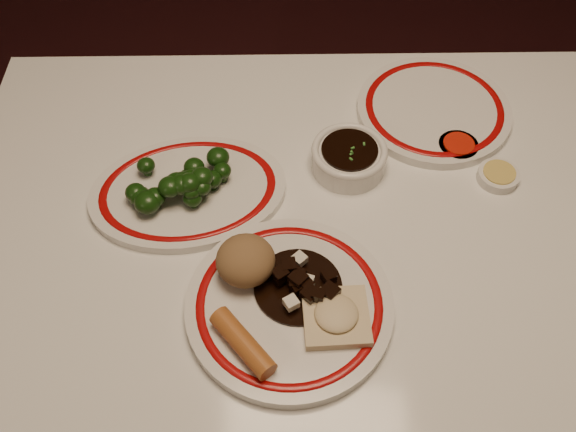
{
  "coord_description": "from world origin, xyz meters",
  "views": [
    {
      "loc": [
        -0.1,
        -0.51,
        1.51
      ],
      "look_at": [
        -0.1,
        0.04,
        0.8
      ],
      "focal_mm": 40.0,
      "sensor_mm": 36.0,
      "label": 1
    }
  ],
  "objects_px": {
    "dining_table": "(350,290)",
    "main_plate": "(289,305)",
    "broccoli_plate": "(188,191)",
    "fried_wonton": "(336,316)",
    "soy_bowl": "(349,158)",
    "stirfry_heap": "(301,284)",
    "broccoli_pile": "(181,184)",
    "spring_roll": "(243,343)",
    "rice_mound": "(246,260)"
  },
  "relations": [
    {
      "from": "rice_mound",
      "to": "broccoli_pile",
      "type": "relative_size",
      "value": 0.52
    },
    {
      "from": "main_plate",
      "to": "soy_bowl",
      "type": "relative_size",
      "value": 2.47
    },
    {
      "from": "stirfry_heap",
      "to": "soy_bowl",
      "type": "height_order",
      "value": "stirfry_heap"
    },
    {
      "from": "dining_table",
      "to": "stirfry_heap",
      "type": "xyz_separation_m",
      "value": [
        -0.08,
        -0.06,
        0.12
      ]
    },
    {
      "from": "spring_roll",
      "to": "broccoli_plate",
      "type": "height_order",
      "value": "spring_roll"
    },
    {
      "from": "spring_roll",
      "to": "fried_wonton",
      "type": "xyz_separation_m",
      "value": [
        0.12,
        0.04,
        -0.0
      ]
    },
    {
      "from": "spring_roll",
      "to": "broccoli_pile",
      "type": "relative_size",
      "value": 0.67
    },
    {
      "from": "broccoli_plate",
      "to": "soy_bowl",
      "type": "xyz_separation_m",
      "value": [
        0.25,
        0.05,
        0.01
      ]
    },
    {
      "from": "rice_mound",
      "to": "broccoli_pile",
      "type": "distance_m",
      "value": 0.17
    },
    {
      "from": "spring_roll",
      "to": "fried_wonton",
      "type": "height_order",
      "value": "spring_roll"
    },
    {
      "from": "fried_wonton",
      "to": "broccoli_pile",
      "type": "distance_m",
      "value": 0.31
    },
    {
      "from": "fried_wonton",
      "to": "spring_roll",
      "type": "bearing_deg",
      "value": -162.36
    },
    {
      "from": "soy_bowl",
      "to": "broccoli_pile",
      "type": "bearing_deg",
      "value": -165.64
    },
    {
      "from": "stirfry_heap",
      "to": "soy_bowl",
      "type": "bearing_deg",
      "value": 70.67
    },
    {
      "from": "dining_table",
      "to": "stirfry_heap",
      "type": "height_order",
      "value": "stirfry_heap"
    },
    {
      "from": "dining_table",
      "to": "main_plate",
      "type": "bearing_deg",
      "value": -138.79
    },
    {
      "from": "spring_roll",
      "to": "broccoli_plate",
      "type": "relative_size",
      "value": 0.31
    },
    {
      "from": "fried_wonton",
      "to": "broccoli_plate",
      "type": "bearing_deg",
      "value": 132.93
    },
    {
      "from": "fried_wonton",
      "to": "soy_bowl",
      "type": "distance_m",
      "value": 0.28
    },
    {
      "from": "main_plate",
      "to": "fried_wonton",
      "type": "relative_size",
      "value": 3.23
    },
    {
      "from": "main_plate",
      "to": "dining_table",
      "type": "bearing_deg",
      "value": 41.21
    },
    {
      "from": "stirfry_heap",
      "to": "broccoli_plate",
      "type": "distance_m",
      "value": 0.24
    },
    {
      "from": "rice_mound",
      "to": "broccoli_pile",
      "type": "height_order",
      "value": "rice_mound"
    },
    {
      "from": "stirfry_heap",
      "to": "broccoli_pile",
      "type": "bearing_deg",
      "value": 136.09
    },
    {
      "from": "dining_table",
      "to": "broccoli_plate",
      "type": "xyz_separation_m",
      "value": [
        -0.25,
        0.12,
        0.1
      ]
    },
    {
      "from": "spring_roll",
      "to": "stirfry_heap",
      "type": "xyz_separation_m",
      "value": [
        0.07,
        0.09,
        -0.0
      ]
    },
    {
      "from": "fried_wonton",
      "to": "stirfry_heap",
      "type": "bearing_deg",
      "value": 132.34
    },
    {
      "from": "broccoli_pile",
      "to": "fried_wonton",
      "type": "bearing_deg",
      "value": -44.71
    },
    {
      "from": "dining_table",
      "to": "spring_roll",
      "type": "relative_size",
      "value": 11.59
    },
    {
      "from": "spring_roll",
      "to": "fried_wonton",
      "type": "bearing_deg",
      "value": -21.35
    },
    {
      "from": "fried_wonton",
      "to": "stirfry_heap",
      "type": "xyz_separation_m",
      "value": [
        -0.04,
        0.05,
        -0.0
      ]
    },
    {
      "from": "main_plate",
      "to": "broccoli_pile",
      "type": "height_order",
      "value": "broccoli_pile"
    },
    {
      "from": "fried_wonton",
      "to": "broccoli_pile",
      "type": "xyz_separation_m",
      "value": [
        -0.22,
        0.22,
        0.01
      ]
    },
    {
      "from": "stirfry_heap",
      "to": "broccoli_plate",
      "type": "bearing_deg",
      "value": 133.09
    },
    {
      "from": "spring_roll",
      "to": "soy_bowl",
      "type": "bearing_deg",
      "value": 24.86
    },
    {
      "from": "rice_mound",
      "to": "spring_roll",
      "type": "bearing_deg",
      "value": -90.7
    },
    {
      "from": "rice_mound",
      "to": "stirfry_heap",
      "type": "height_order",
      "value": "rice_mound"
    },
    {
      "from": "spring_roll",
      "to": "broccoli_plate",
      "type": "distance_m",
      "value": 0.28
    },
    {
      "from": "dining_table",
      "to": "soy_bowl",
      "type": "xyz_separation_m",
      "value": [
        0.0,
        0.17,
        0.11
      ]
    },
    {
      "from": "broccoli_pile",
      "to": "dining_table",
      "type": "bearing_deg",
      "value": -22.67
    },
    {
      "from": "stirfry_heap",
      "to": "broccoli_pile",
      "type": "height_order",
      "value": "broccoli_pile"
    },
    {
      "from": "rice_mound",
      "to": "broccoli_plate",
      "type": "height_order",
      "value": "rice_mound"
    },
    {
      "from": "fried_wonton",
      "to": "soy_bowl",
      "type": "xyz_separation_m",
      "value": [
        0.04,
        0.28,
        -0.01
      ]
    },
    {
      "from": "main_plate",
      "to": "broccoli_plate",
      "type": "xyz_separation_m",
      "value": [
        -0.15,
        0.2,
        -0.0
      ]
    },
    {
      "from": "broccoli_pile",
      "to": "soy_bowl",
      "type": "bearing_deg",
      "value": 14.36
    },
    {
      "from": "broccoli_pile",
      "to": "rice_mound",
      "type": "bearing_deg",
      "value": -54.65
    },
    {
      "from": "fried_wonton",
      "to": "dining_table",
      "type": "bearing_deg",
      "value": 72.14
    },
    {
      "from": "soy_bowl",
      "to": "stirfry_heap",
      "type": "bearing_deg",
      "value": -109.33
    },
    {
      "from": "spring_roll",
      "to": "fried_wonton",
      "type": "distance_m",
      "value": 0.13
    },
    {
      "from": "rice_mound",
      "to": "broccoli_plate",
      "type": "bearing_deg",
      "value": 121.51
    }
  ]
}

